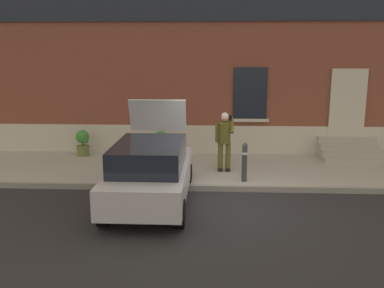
% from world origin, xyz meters
% --- Properties ---
extents(ground_plane, '(80.00, 80.00, 0.00)m').
position_xyz_m(ground_plane, '(0.00, 0.00, 0.00)').
color(ground_plane, '#232326').
extents(sidewalk, '(24.00, 3.60, 0.15)m').
position_xyz_m(sidewalk, '(0.00, 2.80, 0.07)').
color(sidewalk, '#99968E').
rests_on(sidewalk, ground).
extents(curb_edge, '(24.00, 0.12, 0.15)m').
position_xyz_m(curb_edge, '(0.00, 0.94, 0.07)').
color(curb_edge, gray).
rests_on(curb_edge, ground).
extents(building_facade, '(24.00, 1.52, 7.50)m').
position_xyz_m(building_facade, '(0.01, 5.29, 3.73)').
color(building_facade, brown).
rests_on(building_facade, ground).
extents(entrance_stoop, '(1.88, 1.28, 0.64)m').
position_xyz_m(entrance_stoop, '(4.17, 4.12, 0.39)').
color(entrance_stoop, '#9E998E').
rests_on(entrance_stoop, sidewalk).
extents(hatchback_car_silver, '(1.79, 4.07, 2.34)m').
position_xyz_m(hatchback_car_silver, '(-1.70, -0.06, 0.80)').
color(hatchback_car_silver, '#B7B7BF').
rests_on(hatchback_car_silver, ground).
extents(bollard_near_person, '(0.15, 0.15, 1.04)m').
position_xyz_m(bollard_near_person, '(0.60, 1.35, 0.71)').
color(bollard_near_person, '#333338').
rests_on(bollard_near_person, sidewalk).
extents(person_on_phone, '(0.51, 0.52, 1.74)m').
position_xyz_m(person_on_phone, '(0.09, 2.26, 1.15)').
color(person_on_phone, '#514C1E').
rests_on(person_on_phone, sidewalk).
extents(planter_olive, '(0.44, 0.44, 0.86)m').
position_xyz_m(planter_olive, '(-4.55, 4.00, 0.61)').
color(planter_olive, '#606B38').
rests_on(planter_olive, sidewalk).
extents(planter_terracotta, '(0.44, 0.44, 0.86)m').
position_xyz_m(planter_terracotta, '(-1.94, 4.00, 0.61)').
color(planter_terracotta, '#B25B38').
rests_on(planter_terracotta, sidewalk).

